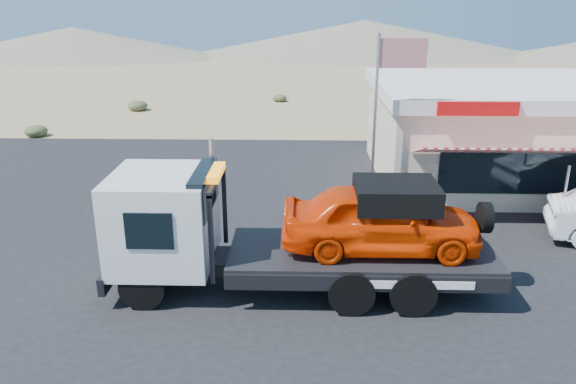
{
  "coord_description": "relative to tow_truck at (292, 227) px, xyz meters",
  "views": [
    {
      "loc": [
        2.39,
        -13.2,
        7.12
      ],
      "look_at": [
        1.97,
        2.73,
        1.5
      ],
      "focal_mm": 35.0,
      "sensor_mm": 36.0,
      "label": 1
    }
  ],
  "objects": [
    {
      "name": "flagpole",
      "position": [
        2.79,
        4.91,
        2.07
      ],
      "size": [
        1.55,
        0.1,
        6.0
      ],
      "color": "#99999E",
      "rests_on": "asphalt_lot"
    },
    {
      "name": "tow_truck",
      "position": [
        0.0,
        0.0,
        0.0
      ],
      "size": [
        9.43,
        2.79,
        3.15
      ],
      "color": "black",
      "rests_on": "asphalt_lot"
    },
    {
      "name": "distant_hills",
      "position": [
        -11.92,
        55.55,
        0.19
      ],
      "size": [
        126.0,
        48.0,
        4.2
      ],
      "color": "#726B59",
      "rests_on": "ground"
    },
    {
      "name": "ground",
      "position": [
        -2.15,
        0.41,
        -1.7
      ],
      "size": [
        120.0,
        120.0,
        0.0
      ],
      "primitive_type": "plane",
      "color": "#917C52",
      "rests_on": "ground"
    },
    {
      "name": "asphalt_lot",
      "position": [
        -0.15,
        3.41,
        -1.69
      ],
      "size": [
        32.0,
        24.0,
        0.02
      ],
      "primitive_type": "cube",
      "color": "black",
      "rests_on": "ground"
    },
    {
      "name": "jerky_store",
      "position": [
        8.35,
        9.38,
        0.3
      ],
      "size": [
        10.4,
        9.97,
        3.9
      ],
      "color": "#C2B392",
      "rests_on": "asphalt_lot"
    }
  ]
}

